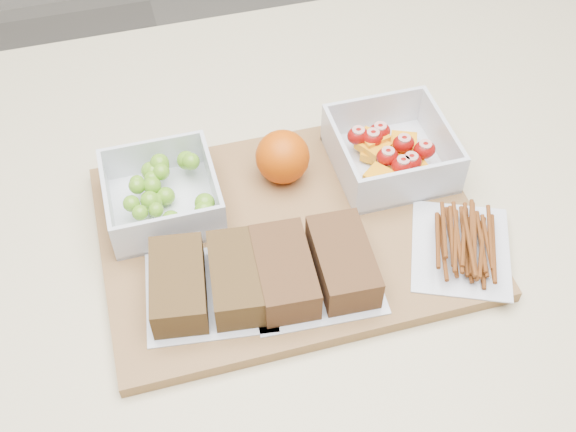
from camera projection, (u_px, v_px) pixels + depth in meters
name	position (u px, v px, depth m)	size (l,w,h in m)	color
counter	(287.00, 415.00, 1.16)	(1.20, 0.90, 0.90)	beige
cutting_board	(290.00, 231.00, 0.82)	(0.42, 0.30, 0.02)	olive
grape_container	(164.00, 193.00, 0.81)	(0.12, 0.12, 0.05)	silver
fruit_container	(390.00, 152.00, 0.86)	(0.13, 0.13, 0.06)	silver
orange	(283.00, 157.00, 0.84)	(0.06, 0.06, 0.06)	#CE4B04
sandwich_bag_left	(208.00, 282.00, 0.74)	(0.15, 0.13, 0.04)	silver
sandwich_bag_center	(314.00, 267.00, 0.75)	(0.14, 0.13, 0.04)	silver
pretzel_bag	(463.00, 242.00, 0.78)	(0.15, 0.16, 0.03)	silver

